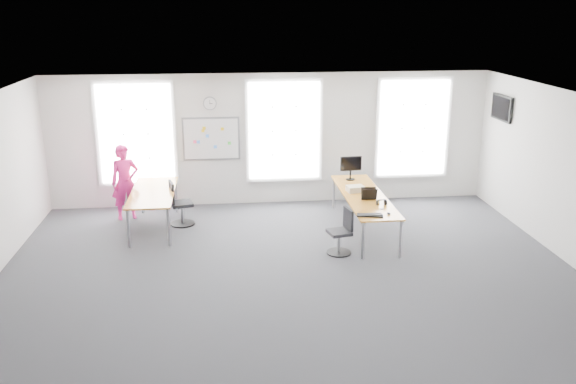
{
  "coord_description": "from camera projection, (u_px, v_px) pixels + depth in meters",
  "views": [
    {
      "loc": [
        -1.06,
        -9.57,
        4.44
      ],
      "look_at": [
        0.09,
        1.2,
        1.1
      ],
      "focal_mm": 38.0,
      "sensor_mm": 36.0,
      "label": 1
    }
  ],
  "objects": [
    {
      "name": "wall_back",
      "position": [
        271.0,
        139.0,
        13.87
      ],
      "size": [
        10.0,
        0.0,
        10.0
      ],
      "primitive_type": "plane",
      "rotation": [
        1.57,
        0.0,
        0.0
      ],
      "color": "silver",
      "rests_on": "ground"
    },
    {
      "name": "wall_front",
      "position": [
        333.0,
        303.0,
        6.27
      ],
      "size": [
        10.0,
        0.0,
        10.0
      ],
      "primitive_type": "plane",
      "rotation": [
        -1.57,
        0.0,
        0.0
      ],
      "color": "silver",
      "rests_on": "ground"
    },
    {
      "name": "chair_right",
      "position": [
        342.0,
        234.0,
        11.27
      ],
      "size": [
        0.47,
        0.47,
        0.86
      ],
      "rotation": [
        0.0,
        0.0,
        -1.34
      ],
      "color": "black",
      "rests_on": "ground"
    },
    {
      "name": "paper_stack",
      "position": [
        355.0,
        189.0,
        12.55
      ],
      "size": [
        0.38,
        0.31,
        0.12
      ],
      "primitive_type": "cube",
      "rotation": [
        0.0,
        0.0,
        0.15
      ],
      "color": "beige",
      "rests_on": "desk_right"
    },
    {
      "name": "window_mid",
      "position": [
        284.0,
        131.0,
        13.81
      ],
      "size": [
        1.6,
        0.06,
        2.2
      ],
      "primitive_type": "cube",
      "color": "silver",
      "rests_on": "wall_back"
    },
    {
      "name": "headphones",
      "position": [
        381.0,
        202.0,
        11.7
      ],
      "size": [
        0.2,
        0.1,
        0.12
      ],
      "rotation": [
        0.0,
        0.0,
        0.14
      ],
      "color": "black",
      "rests_on": "desk_right"
    },
    {
      "name": "lens_cap",
      "position": [
        382.0,
        209.0,
        11.48
      ],
      "size": [
        0.07,
        0.07,
        0.01
      ],
      "primitive_type": "cylinder",
      "rotation": [
        0.0,
        0.0,
        0.03
      ],
      "color": "black",
      "rests_on": "desk_right"
    },
    {
      "name": "desk_right",
      "position": [
        364.0,
        197.0,
        12.34
      ],
      "size": [
        0.82,
        3.07,
        0.75
      ],
      "color": "gold",
      "rests_on": "ground"
    },
    {
      "name": "desk_left",
      "position": [
        153.0,
        195.0,
        12.42
      ],
      "size": [
        0.87,
        2.18,
        0.79
      ],
      "color": "gold",
      "rests_on": "ground"
    },
    {
      "name": "person",
      "position": [
        125.0,
        182.0,
        12.99
      ],
      "size": [
        0.68,
        0.54,
        1.62
      ],
      "primitive_type": "imported",
      "rotation": [
        0.0,
        0.0,
        0.3
      ],
      "color": "#DB2077",
      "rests_on": "ground"
    },
    {
      "name": "monitor",
      "position": [
        351.0,
        166.0,
        13.3
      ],
      "size": [
        0.48,
        0.19,
        0.53
      ],
      "rotation": [
        0.0,
        0.0,
        0.06
      ],
      "color": "black",
      "rests_on": "desk_right"
    },
    {
      "name": "window_right",
      "position": [
        413.0,
        128.0,
        14.12
      ],
      "size": [
        1.6,
        0.06,
        2.2
      ],
      "primitive_type": "cube",
      "color": "silver",
      "rests_on": "wall_back"
    },
    {
      "name": "window_left",
      "position": [
        136.0,
        134.0,
        13.47
      ],
      "size": [
        1.6,
        0.06,
        2.2
      ],
      "primitive_type": "cube",
      "color": "silver",
      "rests_on": "wall_back"
    },
    {
      "name": "wall_clock",
      "position": [
        210.0,
        103.0,
        13.45
      ],
      "size": [
        0.3,
        0.04,
        0.3
      ],
      "primitive_type": "cylinder",
      "rotation": [
        1.57,
        0.0,
        0.0
      ],
      "color": "gray",
      "rests_on": "wall_back"
    },
    {
      "name": "tv",
      "position": [
        502.0,
        108.0,
        13.18
      ],
      "size": [
        0.06,
        0.9,
        0.55
      ],
      "primitive_type": "cube",
      "color": "black",
      "rests_on": "wall_right"
    },
    {
      "name": "laptop_sleeve",
      "position": [
        369.0,
        194.0,
        12.0
      ],
      "size": [
        0.3,
        0.16,
        0.25
      ],
      "rotation": [
        0.0,
        0.0,
        -0.02
      ],
      "color": "black",
      "rests_on": "desk_right"
    },
    {
      "name": "floor",
      "position": [
        290.0,
        273.0,
        10.51
      ],
      "size": [
        10.0,
        10.0,
        0.0
      ],
      "primitive_type": "plane",
      "color": "#29292E",
      "rests_on": "ground"
    },
    {
      "name": "keyboard",
      "position": [
        370.0,
        215.0,
        11.11
      ],
      "size": [
        0.5,
        0.28,
        0.02
      ],
      "primitive_type": "cube",
      "rotation": [
        0.0,
        0.0,
        -0.25
      ],
      "color": "black",
      "rests_on": "desk_right"
    },
    {
      "name": "chair_left",
      "position": [
        179.0,
        206.0,
        12.72
      ],
      "size": [
        0.52,
        0.52,
        0.95
      ],
      "rotation": [
        0.0,
        0.0,
        1.81
      ],
      "color": "black",
      "rests_on": "ground"
    },
    {
      "name": "wall_right",
      "position": [
        576.0,
        181.0,
        10.57
      ],
      "size": [
        0.0,
        10.0,
        10.0
      ],
      "primitive_type": "plane",
      "rotation": [
        1.57,
        0.0,
        -1.57
      ],
      "color": "silver",
      "rests_on": "ground"
    },
    {
      "name": "mouse",
      "position": [
        389.0,
        213.0,
        11.19
      ],
      "size": [
        0.09,
        0.12,
        0.04
      ],
      "primitive_type": "ellipsoid",
      "rotation": [
        0.0,
        0.0,
        -0.28
      ],
      "color": "black",
      "rests_on": "desk_right"
    },
    {
      "name": "whiteboard",
      "position": [
        211.0,
        139.0,
        13.69
      ],
      "size": [
        1.2,
        0.03,
        0.9
      ],
      "primitive_type": "cube",
      "color": "white",
      "rests_on": "wall_back"
    },
    {
      "name": "ceiling",
      "position": [
        290.0,
        100.0,
        9.62
      ],
      "size": [
        10.0,
        10.0,
        0.0
      ],
      "primitive_type": "plane",
      "rotation": [
        3.14,
        0.0,
        0.0
      ],
      "color": "white",
      "rests_on": "ground"
    }
  ]
}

